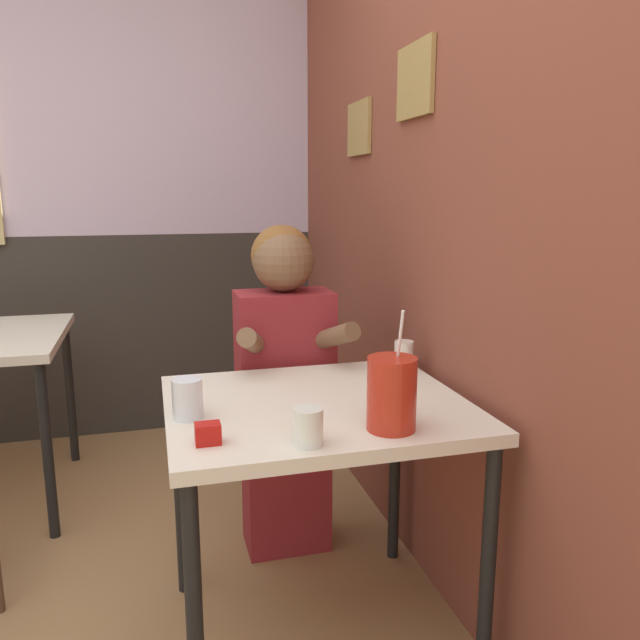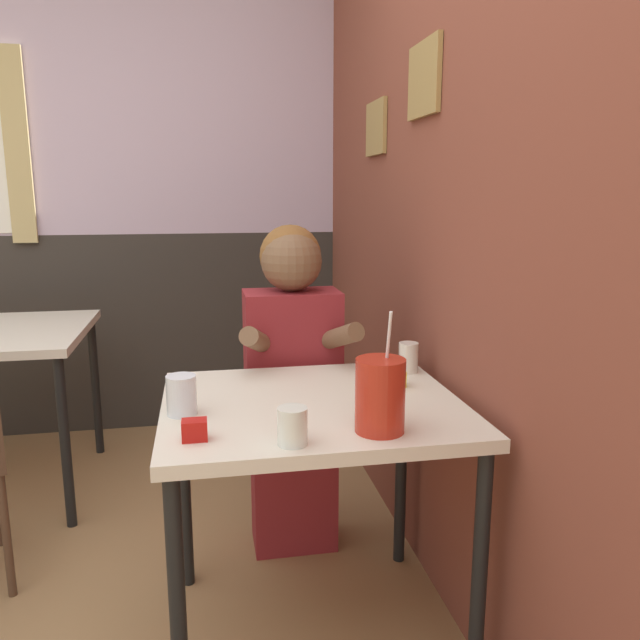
# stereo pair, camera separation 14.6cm
# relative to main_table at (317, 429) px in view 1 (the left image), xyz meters

# --- Properties ---
(brick_wall_right) EXTENTS (0.08, 4.21, 2.70)m
(brick_wall_right) POSITION_rel_main_table_xyz_m (0.48, 0.76, 0.69)
(brick_wall_right) COLOR brown
(brick_wall_right) RESTS_ON ground_plane
(back_wall) EXTENTS (5.60, 0.09, 2.70)m
(back_wall) POSITION_rel_main_table_xyz_m (-0.86, 1.89, 0.69)
(back_wall) COLOR silver
(back_wall) RESTS_ON ground_plane
(main_table) EXTENTS (0.84, 0.73, 0.74)m
(main_table) POSITION_rel_main_table_xyz_m (0.00, 0.00, 0.00)
(main_table) COLOR beige
(main_table) RESTS_ON ground_plane
(person_seated) EXTENTS (0.42, 0.41, 1.21)m
(person_seated) POSITION_rel_main_table_xyz_m (0.02, 0.51, -0.01)
(person_seated) COLOR maroon
(person_seated) RESTS_ON ground_plane
(cocktail_pitcher) EXTENTS (0.12, 0.12, 0.30)m
(cocktail_pitcher) POSITION_rel_main_table_xyz_m (0.12, -0.25, 0.17)
(cocktail_pitcher) COLOR #B22819
(cocktail_pitcher) RESTS_ON main_table
(glass_near_pitcher) EXTENTS (0.08, 0.08, 0.11)m
(glass_near_pitcher) POSITION_rel_main_table_xyz_m (-0.36, -0.04, 0.14)
(glass_near_pitcher) COLOR silver
(glass_near_pitcher) RESTS_ON main_table
(glass_center) EXTENTS (0.07, 0.07, 0.09)m
(glass_center) POSITION_rel_main_table_xyz_m (-0.10, -0.29, 0.13)
(glass_center) COLOR silver
(glass_center) RESTS_ON main_table
(glass_far_side) EXTENTS (0.06, 0.06, 0.10)m
(glass_far_side) POSITION_rel_main_table_xyz_m (0.36, 0.23, 0.13)
(glass_far_side) COLOR silver
(glass_far_side) RESTS_ON main_table
(condiment_ketchup) EXTENTS (0.06, 0.04, 0.05)m
(condiment_ketchup) POSITION_rel_main_table_xyz_m (-0.32, -0.23, 0.11)
(condiment_ketchup) COLOR #B7140F
(condiment_ketchup) RESTS_ON main_table
(condiment_mustard) EXTENTS (0.06, 0.04, 0.05)m
(condiment_mustard) POSITION_rel_main_table_xyz_m (0.27, 0.09, 0.11)
(condiment_mustard) COLOR yellow
(condiment_mustard) RESTS_ON main_table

